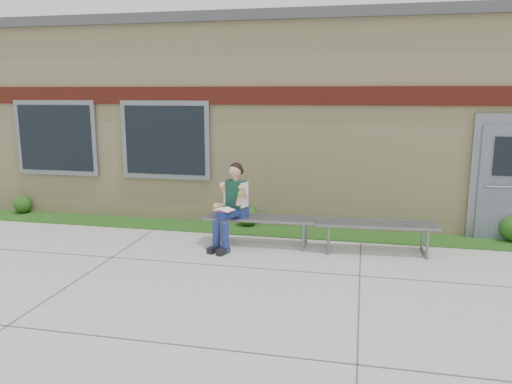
# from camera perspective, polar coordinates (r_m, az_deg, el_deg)

# --- Properties ---
(ground) EXTENTS (80.00, 80.00, 0.00)m
(ground) POSITION_cam_1_polar(r_m,az_deg,el_deg) (7.23, 3.66, -10.36)
(ground) COLOR #9E9E99
(ground) RESTS_ON ground
(grass_strip) EXTENTS (16.00, 0.80, 0.02)m
(grass_strip) POSITION_cam_1_polar(r_m,az_deg,el_deg) (9.67, 5.96, -4.67)
(grass_strip) COLOR #264512
(grass_strip) RESTS_ON ground
(school_building) EXTENTS (16.20, 6.22, 4.20)m
(school_building) POSITION_cam_1_polar(r_m,az_deg,el_deg) (12.68, 7.85, 8.70)
(school_building) COLOR beige
(school_building) RESTS_ON ground
(bench_left) EXTENTS (1.98, 0.61, 0.51)m
(bench_left) POSITION_cam_1_polar(r_m,az_deg,el_deg) (8.83, 0.49, -3.59)
(bench_left) COLOR slate
(bench_left) RESTS_ON ground
(bench_right) EXTENTS (2.02, 0.69, 0.52)m
(bench_right) POSITION_cam_1_polar(r_m,az_deg,el_deg) (8.66, 13.60, -4.17)
(bench_right) COLOR slate
(bench_right) RESTS_ON ground
(girl) EXTENTS (0.61, 0.93, 1.48)m
(girl) POSITION_cam_1_polar(r_m,az_deg,el_deg) (8.64, -2.81, -1.33)
(girl) COLOR navy
(girl) RESTS_ON ground
(shrub_west) EXTENTS (0.37, 0.37, 0.37)m
(shrub_west) POSITION_cam_1_polar(r_m,az_deg,el_deg) (12.27, -25.12, -1.31)
(shrub_west) COLOR #264512
(shrub_west) RESTS_ON grass_strip
(shrub_mid) EXTENTS (0.38, 0.38, 0.38)m
(shrub_mid) POSITION_cam_1_polar(r_m,az_deg,el_deg) (10.05, -0.94, -2.80)
(shrub_mid) COLOR #264512
(shrub_mid) RESTS_ON grass_strip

